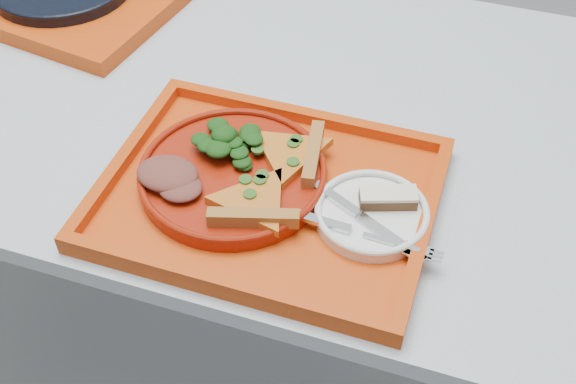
# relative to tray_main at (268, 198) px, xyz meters

# --- Properties ---
(ground) EXTENTS (10.00, 10.00, 0.00)m
(ground) POSITION_rel_tray_main_xyz_m (-0.24, 0.21, -0.76)
(ground) COLOR gray
(ground) RESTS_ON ground
(table) EXTENTS (1.60, 0.80, 0.75)m
(table) POSITION_rel_tray_main_xyz_m (-0.24, 0.21, -0.08)
(table) COLOR #9EA5B1
(table) RESTS_ON ground
(tray_main) EXTENTS (0.45, 0.35, 0.01)m
(tray_main) POSITION_rel_tray_main_xyz_m (0.00, 0.00, 0.00)
(tray_main) COLOR #C23C0A
(tray_main) RESTS_ON table
(dinner_plate) EXTENTS (0.26, 0.26, 0.02)m
(dinner_plate) POSITION_rel_tray_main_xyz_m (-0.05, 0.01, 0.02)
(dinner_plate) COLOR maroon
(dinner_plate) RESTS_ON tray_main
(side_plate) EXTENTS (0.15, 0.15, 0.01)m
(side_plate) POSITION_rel_tray_main_xyz_m (0.15, 0.00, 0.01)
(side_plate) COLOR white
(side_plate) RESTS_ON tray_main
(pizza_slice_a) EXTENTS (0.15, 0.16, 0.02)m
(pizza_slice_a) POSITION_rel_tray_main_xyz_m (-0.00, -0.04, 0.03)
(pizza_slice_a) COLOR gold
(pizza_slice_a) RESTS_ON dinner_plate
(pizza_slice_b) EXTENTS (0.15, 0.14, 0.02)m
(pizza_slice_b) POSITION_rel_tray_main_xyz_m (0.01, 0.06, 0.03)
(pizza_slice_b) COLOR gold
(pizza_slice_b) RESTS_ON dinner_plate
(salad_heap) EXTENTS (0.08, 0.07, 0.04)m
(salad_heap) POSITION_rel_tray_main_xyz_m (-0.08, 0.05, 0.04)
(salad_heap) COLOR black
(salad_heap) RESTS_ON dinner_plate
(meat_portion) EXTENTS (0.09, 0.07, 0.03)m
(meat_portion) POSITION_rel_tray_main_xyz_m (-0.13, -0.03, 0.04)
(meat_portion) COLOR brown
(meat_portion) RESTS_ON dinner_plate
(dessert_bar) EXTENTS (0.08, 0.05, 0.02)m
(dessert_bar) POSITION_rel_tray_main_xyz_m (0.16, 0.02, 0.03)
(dessert_bar) COLOR #462B17
(dessert_bar) RESTS_ON side_plate
(knife) EXTENTS (0.17, 0.10, 0.01)m
(knife) POSITION_rel_tray_main_xyz_m (0.14, -0.02, 0.02)
(knife) COLOR silver
(knife) RESTS_ON side_plate
(fork) EXTENTS (0.19, 0.03, 0.01)m
(fork) POSITION_rel_tray_main_xyz_m (0.14, -0.04, 0.02)
(fork) COLOR silver
(fork) RESTS_ON side_plate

